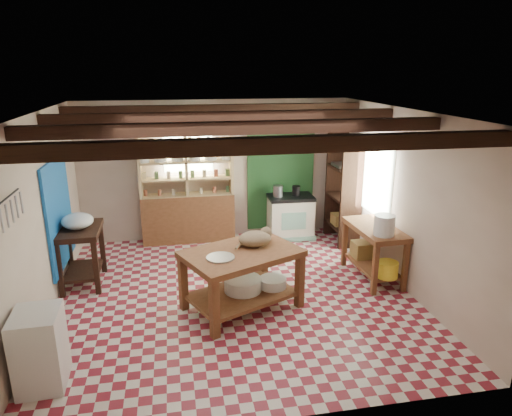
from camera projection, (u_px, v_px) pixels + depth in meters
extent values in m
cube|color=maroon|center=(235.00, 295.00, 6.60)|extent=(5.00, 5.00, 0.02)
cube|color=#46464B|center=(232.00, 112.00, 5.83)|extent=(5.00, 5.00, 0.02)
cube|color=beige|center=(216.00, 170.00, 8.56)|extent=(5.00, 0.04, 2.60)
cube|color=beige|center=(274.00, 295.00, 3.87)|extent=(5.00, 0.04, 2.60)
cube|color=beige|center=(39.00, 220.00, 5.78)|extent=(0.04, 5.00, 2.60)
cube|color=beige|center=(404.00, 200.00, 6.65)|extent=(0.04, 5.00, 2.60)
cube|color=black|center=(233.00, 122.00, 5.86)|extent=(5.00, 3.80, 0.15)
cube|color=#1659A9|center=(59.00, 213.00, 6.69)|extent=(0.04, 1.40, 1.60)
cube|color=#1B441E|center=(281.00, 171.00, 8.77)|extent=(1.30, 0.04, 2.30)
cube|color=beige|center=(188.00, 150.00, 8.34)|extent=(0.90, 0.02, 0.80)
cube|color=beige|center=(374.00, 178.00, 7.56)|extent=(0.02, 1.30, 1.20)
cube|color=black|center=(6.00, 212.00, 4.52)|extent=(0.06, 0.90, 0.28)
cube|color=black|center=(287.00, 124.00, 8.10)|extent=(0.86, 0.12, 0.36)
cube|color=tan|center=(187.00, 184.00, 8.35)|extent=(1.70, 0.34, 2.20)
cube|color=black|center=(343.00, 189.00, 8.39)|extent=(0.40, 0.86, 2.00)
cube|color=brown|center=(242.00, 280.00, 6.13)|extent=(1.74, 1.50, 0.83)
cube|color=white|center=(290.00, 217.00, 8.74)|extent=(0.86, 0.59, 0.83)
cube|color=black|center=(82.00, 256.00, 6.82)|extent=(0.62, 0.89, 0.89)
cube|color=silver|center=(40.00, 349.00, 4.63)|extent=(0.48, 0.56, 0.82)
cube|color=brown|center=(373.00, 252.00, 7.03)|extent=(0.64, 1.20, 0.84)
ellipsoid|color=#9B7D5A|center=(255.00, 239.00, 6.16)|extent=(0.56, 0.54, 0.20)
cylinder|color=#94949B|center=(220.00, 258.00, 5.78)|extent=(0.48, 0.48, 0.02)
cylinder|color=silver|center=(243.00, 284.00, 6.23)|extent=(0.68, 0.68, 0.18)
cylinder|color=silver|center=(273.00, 282.00, 6.34)|extent=(0.50, 0.50, 0.13)
cylinder|color=#94949B|center=(278.00, 191.00, 8.55)|extent=(0.19, 0.19, 0.21)
cylinder|color=black|center=(296.00, 191.00, 8.60)|extent=(0.15, 0.15, 0.19)
ellipsoid|color=silver|center=(78.00, 221.00, 6.65)|extent=(0.46, 0.46, 0.23)
cylinder|color=silver|center=(384.00, 225.00, 6.52)|extent=(0.31, 0.31, 0.30)
cube|color=olive|center=(364.00, 249.00, 7.32)|extent=(0.38, 0.31, 0.26)
cylinder|color=yellow|center=(387.00, 269.00, 6.63)|extent=(0.33, 0.33, 0.23)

